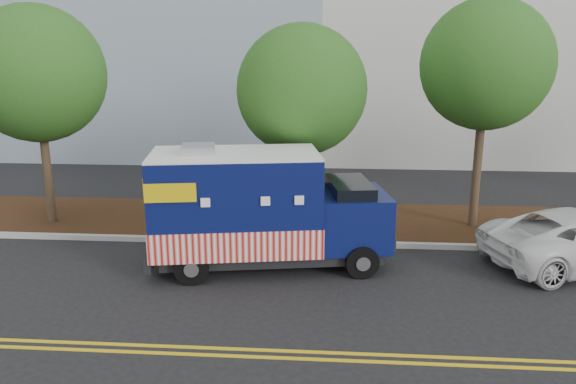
{
  "coord_description": "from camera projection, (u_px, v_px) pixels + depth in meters",
  "views": [
    {
      "loc": [
        2.42,
        -13.92,
        5.61
      ],
      "look_at": [
        1.33,
        0.6,
        1.79
      ],
      "focal_mm": 35.0,
      "sensor_mm": 36.0,
      "label": 1
    }
  ],
  "objects": [
    {
      "name": "centerline_near",
      "position": [
        199.0,
        348.0,
        10.73
      ],
      "size": [
        120.0,
        0.1,
        0.01
      ],
      "primitive_type": "cube",
      "color": "gold",
      "rests_on": "ground"
    },
    {
      "name": "centerline_far",
      "position": [
        196.0,
        355.0,
        10.49
      ],
      "size": [
        120.0,
        0.1,
        0.01
      ],
      "primitive_type": "cube",
      "color": "gold",
      "rests_on": "ground"
    },
    {
      "name": "tree_a",
      "position": [
        37.0,
        74.0,
        16.83
      ],
      "size": [
        4.11,
        4.11,
        6.84
      ],
      "color": "#38281C",
      "rests_on": "ground"
    },
    {
      "name": "curb",
      "position": [
        245.0,
        241.0,
        16.36
      ],
      "size": [
        120.0,
        0.18,
        0.15
      ],
      "primitive_type": "cube",
      "color": "#9E9E99",
      "rests_on": "ground"
    },
    {
      "name": "tree_b",
      "position": [
        302.0,
        90.0,
        16.51
      ],
      "size": [
        3.86,
        3.86,
        6.27
      ],
      "color": "#38281C",
      "rests_on": "ground"
    },
    {
      "name": "ground",
      "position": [
        237.0,
        261.0,
        15.03
      ],
      "size": [
        120.0,
        120.0,
        0.0
      ],
      "primitive_type": "plane",
      "color": "black",
      "rests_on": "ground"
    },
    {
      "name": "food_truck",
      "position": [
        257.0,
        212.0,
        14.37
      ],
      "size": [
        6.43,
        3.24,
        3.24
      ],
      "rotation": [
        0.0,
        0.0,
        0.17
      ],
      "color": "black",
      "rests_on": "ground"
    },
    {
      "name": "tree_c",
      "position": [
        486.0,
        65.0,
        16.33
      ],
      "size": [
        3.83,
        3.83,
        6.98
      ],
      "color": "#38281C",
      "rests_on": "ground"
    },
    {
      "name": "mulch_strip",
      "position": [
        254.0,
        220.0,
        18.38
      ],
      "size": [
        120.0,
        4.0,
        0.15
      ],
      "primitive_type": "cube",
      "color": "black",
      "rests_on": "ground"
    },
    {
      "name": "sign_post",
      "position": [
        183.0,
        200.0,
        16.53
      ],
      "size": [
        0.06,
        0.06,
        2.4
      ],
      "primitive_type": "cube",
      "color": "#473828",
      "rests_on": "ground"
    }
  ]
}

